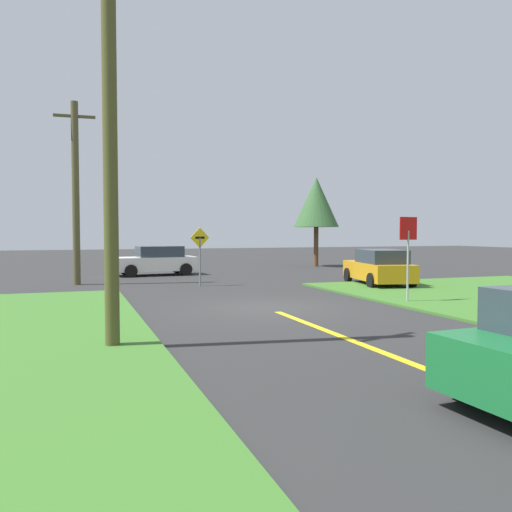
{
  "coord_description": "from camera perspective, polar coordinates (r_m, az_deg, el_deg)",
  "views": [
    {
      "loc": [
        -5.76,
        -15.17,
        2.38
      ],
      "look_at": [
        1.22,
        4.35,
        1.43
      ],
      "focal_mm": 36.17,
      "sensor_mm": 36.0,
      "label": 1
    }
  ],
  "objects": [
    {
      "name": "utility_pole_near",
      "position": [
        11.09,
        -15.86,
        13.94
      ],
      "size": [
        1.77,
        0.58,
        8.9
      ],
      "color": "brown",
      "rests_on": "ground"
    },
    {
      "name": "lane_stripe_center",
      "position": [
        9.5,
        18.89,
        -11.98
      ],
      "size": [
        0.2,
        14.0,
        0.01
      ],
      "primitive_type": "cube",
      "color": "yellow",
      "rests_on": "ground"
    },
    {
      "name": "car_approaching_junction",
      "position": [
        29.25,
        -10.97,
        -0.51
      ],
      "size": [
        4.53,
        2.34,
        1.62
      ],
      "rotation": [
        0.0,
        0.0,
        3.21
      ],
      "color": "white",
      "rests_on": "ground"
    },
    {
      "name": "direction_sign",
      "position": [
        23.0,
        -6.22,
        0.71
      ],
      "size": [
        0.9,
        0.18,
        2.6
      ],
      "color": "slate",
      "rests_on": "ground"
    },
    {
      "name": "stop_sign",
      "position": [
        17.94,
        16.47,
        1.44
      ],
      "size": [
        0.76,
        0.16,
        2.9
      ],
      "rotation": [
        0.0,
        0.0,
        3.3
      ],
      "color": "#9EA0A8",
      "rests_on": "ground"
    },
    {
      "name": "oak_tree_left",
      "position": [
        36.43,
        6.69,
        5.91
      ],
      "size": [
        3.16,
        3.16,
        6.24
      ],
      "color": "brown",
      "rests_on": "ground"
    },
    {
      "name": "ground_plane",
      "position": [
        16.4,
        1.1,
        -5.72
      ],
      "size": [
        120.0,
        120.0,
        0.0
      ],
      "primitive_type": "plane",
      "color": "#2E2E2E"
    },
    {
      "name": "utility_pole_mid",
      "position": [
        24.82,
        -19.32,
        6.75
      ],
      "size": [
        1.8,
        0.32,
        8.25
      ],
      "color": "brown",
      "rests_on": "ground"
    },
    {
      "name": "car_on_crossroad",
      "position": [
        23.82,
        13.43,
        -1.24
      ],
      "size": [
        2.69,
        4.78,
        1.62
      ],
      "rotation": [
        0.0,
        0.0,
        1.37
      ],
      "color": "orange",
      "rests_on": "ground"
    }
  ]
}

